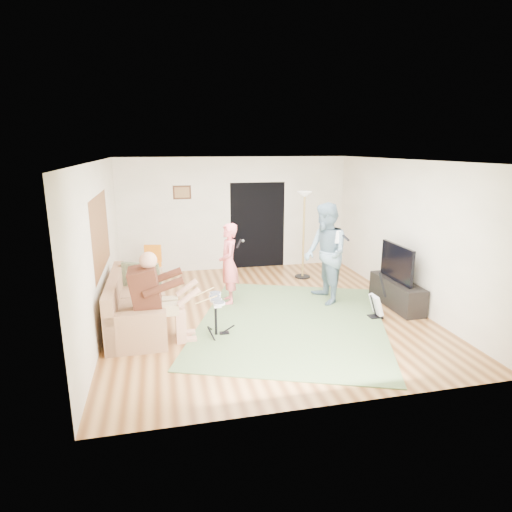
{
  "coord_description": "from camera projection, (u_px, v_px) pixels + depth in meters",
  "views": [
    {
      "loc": [
        -1.77,
        -7.09,
        2.92
      ],
      "look_at": [
        -0.1,
        0.3,
        0.98
      ],
      "focal_mm": 30.0,
      "sensor_mm": 36.0,
      "label": 1
    }
  ],
  "objects": [
    {
      "name": "microphone",
      "position": [
        239.0,
        244.0,
        8.04
      ],
      "size": [
        0.06,
        0.06,
        0.24
      ],
      "primitive_type": null,
      "color": "black",
      "rests_on": "singer"
    },
    {
      "name": "television",
      "position": [
        397.0,
        263.0,
        7.89
      ],
      "size": [
        0.06,
        1.03,
        0.67
      ],
      "primitive_type": "cube",
      "color": "black",
      "rests_on": "tv_cabinet"
    },
    {
      "name": "guitar_held",
      "position": [
        336.0,
        235.0,
        8.04
      ],
      "size": [
        0.23,
        0.61,
        0.26
      ],
      "primitive_type": null,
      "rotation": [
        0.0,
        0.0,
        -0.2
      ],
      "color": "white",
      "rests_on": "guitarist"
    },
    {
      "name": "area_rug",
      "position": [
        292.0,
        322.0,
        7.34
      ],
      "size": [
        4.25,
        4.69,
        0.02
      ],
      "primitive_type": "cube",
      "rotation": [
        0.0,
        0.0,
        -0.36
      ],
      "color": "#557044",
      "rests_on": "floor"
    },
    {
      "name": "ceiling",
      "position": [
        266.0,
        161.0,
        7.14
      ],
      "size": [
        6.0,
        6.0,
        0.0
      ],
      "primitive_type": "plane",
      "rotation": [
        3.14,
        0.0,
        0.0
      ],
      "color": "white",
      "rests_on": "walls"
    },
    {
      "name": "floor",
      "position": [
        265.0,
        312.0,
        7.8
      ],
      "size": [
        6.0,
        6.0,
        0.0
      ],
      "primitive_type": "plane",
      "color": "brown",
      "rests_on": "ground"
    },
    {
      "name": "sofa",
      "position": [
        133.0,
        310.0,
        7.1
      ],
      "size": [
        0.89,
        2.15,
        0.87
      ],
      "color": "#A07350",
      "rests_on": "floor"
    },
    {
      "name": "picture_frame",
      "position": [
        182.0,
        192.0,
        9.89
      ],
      "size": [
        0.42,
        0.03,
        0.32
      ],
      "primitive_type": "cube",
      "color": "#3F2314",
      "rests_on": "walls"
    },
    {
      "name": "singer",
      "position": [
        229.0,
        264.0,
        8.09
      ],
      "size": [
        0.41,
        0.59,
        1.55
      ],
      "primitive_type": "imported",
      "rotation": [
        0.0,
        0.0,
        -1.64
      ],
      "color": "#FD6E75",
      "rests_on": "floor"
    },
    {
      "name": "drum_kit",
      "position": [
        216.0,
        319.0,
        6.76
      ],
      "size": [
        0.36,
        0.64,
        0.66
      ],
      "color": "black",
      "rests_on": "floor"
    },
    {
      "name": "window_blinds",
      "position": [
        101.0,
        233.0,
        7.02
      ],
      "size": [
        0.0,
        2.05,
        2.05
      ],
      "primitive_type": "plane",
      "rotation": [
        1.57,
        0.0,
        1.57
      ],
      "color": "brown",
      "rests_on": "walls"
    },
    {
      "name": "dining_chair",
      "position": [
        152.0,
        272.0,
        9.16
      ],
      "size": [
        0.44,
        0.46,
        0.88
      ],
      "rotation": [
        0.0,
        0.0,
        -0.19
      ],
      "color": "tan",
      "rests_on": "floor"
    },
    {
      "name": "walls",
      "position": [
        265.0,
        240.0,
        7.47
      ],
      "size": [
        5.5,
        6.0,
        2.7
      ],
      "primitive_type": null,
      "color": "white",
      "rests_on": "floor"
    },
    {
      "name": "drummer",
      "position": [
        159.0,
        307.0,
        6.51
      ],
      "size": [
        0.93,
        0.52,
        1.43
      ],
      "color": "#4B2215",
      "rests_on": "sofa"
    },
    {
      "name": "guitarist",
      "position": [
        325.0,
        254.0,
        8.08
      ],
      "size": [
        0.74,
        0.95,
        1.92
      ],
      "primitive_type": "imported",
      "rotation": [
        0.0,
        0.0,
        -1.55
      ],
      "color": "slate",
      "rests_on": "floor"
    },
    {
      "name": "guitar_spare",
      "position": [
        376.0,
        305.0,
        7.48
      ],
      "size": [
        0.3,
        0.27,
        0.84
      ],
      "color": "black",
      "rests_on": "floor"
    },
    {
      "name": "doorway",
      "position": [
        258.0,
        225.0,
        10.49
      ],
      "size": [
        2.1,
        0.0,
        2.1
      ],
      "primitive_type": "plane",
      "rotation": [
        1.57,
        0.0,
        0.0
      ],
      "color": "black",
      "rests_on": "walls"
    },
    {
      "name": "tv_cabinet",
      "position": [
        397.0,
        293.0,
        8.05
      ],
      "size": [
        0.4,
        1.4,
        0.5
      ],
      "primitive_type": "cube",
      "color": "black",
      "rests_on": "floor"
    },
    {
      "name": "torchiere_lamp",
      "position": [
        304.0,
        219.0,
        9.54
      ],
      "size": [
        0.35,
        0.35,
        1.97
      ],
      "color": "black",
      "rests_on": "floor"
    }
  ]
}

